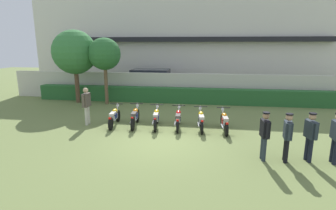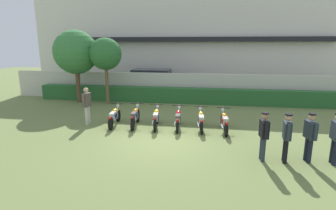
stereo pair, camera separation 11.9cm
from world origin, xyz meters
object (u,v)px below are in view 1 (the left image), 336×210
object	(u,v)px
tree_far_side	(105,54)
motorcycle_in_row_1	(135,117)
officer_2	(311,133)
tree_near_inspector	(75,52)
motorcycle_in_row_4	(201,120)
officer_0	(265,132)
motorcycle_in_row_3	(178,119)
inspector_person	(86,103)
motorcycle_in_row_2	(156,118)
motorcycle_in_row_5	(224,121)
motorcycle_in_row_0	(114,116)
parked_car	(153,82)
officer_1	(288,134)

from	to	relation	value
tree_far_side	motorcycle_in_row_1	size ratio (longest dim) A/B	2.10
officer_2	tree_near_inspector	bearing A→B (deg)	-42.13
motorcycle_in_row_4	officer_0	bearing A→B (deg)	-149.29
motorcycle_in_row_3	inspector_person	xyz separation A→B (m)	(-4.25, -0.08, 0.60)
tree_near_inspector	motorcycle_in_row_1	distance (m)	7.24
motorcycle_in_row_2	motorcycle_in_row_5	world-z (taller)	motorcycle_in_row_2
motorcycle_in_row_0	motorcycle_in_row_1	bearing A→B (deg)	-91.93
tree_near_inspector	motorcycle_in_row_2	distance (m)	7.98
motorcycle_in_row_0	motorcycle_in_row_3	bearing A→B (deg)	-93.66
inspector_person	officer_2	xyz separation A→B (m)	(8.76, -2.73, -0.10)
motorcycle_in_row_1	motorcycle_in_row_2	bearing A→B (deg)	-97.65
motorcycle_in_row_0	motorcycle_in_row_5	size ratio (longest dim) A/B	0.98
motorcycle_in_row_2	motorcycle_in_row_4	distance (m)	1.99
motorcycle_in_row_0	inspector_person	world-z (taller)	inspector_person
inspector_person	motorcycle_in_row_2	bearing A→B (deg)	0.56
parked_car	tree_near_inspector	size ratio (longest dim) A/B	0.99
motorcycle_in_row_3	inspector_person	world-z (taller)	inspector_person
tree_near_inspector	officer_2	size ratio (longest dim) A/B	2.86
motorcycle_in_row_1	motorcycle_in_row_5	distance (m)	3.99
tree_far_side	officer_1	xyz separation A→B (m)	(8.77, -7.26, -2.14)
motorcycle_in_row_0	officer_0	distance (m)	6.70
motorcycle_in_row_3	officer_1	distance (m)	4.82
inspector_person	officer_2	bearing A→B (deg)	-17.31
motorcycle_in_row_4	officer_2	xyz separation A→B (m)	(3.50, -2.74, 0.49)
officer_1	tree_far_side	bearing A→B (deg)	-31.91
tree_far_side	motorcycle_in_row_3	distance (m)	7.09
tree_far_side	motorcycle_in_row_3	world-z (taller)	tree_far_side
motorcycle_in_row_4	officer_1	distance (m)	4.03
tree_far_side	motorcycle_in_row_4	distance (m)	7.87
officer_0	officer_2	xyz separation A→B (m)	(1.41, 0.12, -0.00)
motorcycle_in_row_5	officer_1	world-z (taller)	officer_1
motorcycle_in_row_2	motorcycle_in_row_5	xyz separation A→B (m)	(3.00, -0.09, -0.01)
tree_near_inspector	motorcycle_in_row_3	bearing A→B (deg)	-32.43
motorcycle_in_row_3	officer_2	size ratio (longest dim) A/B	1.20
motorcycle_in_row_2	officer_2	xyz separation A→B (m)	(5.49, -2.76, 0.48)
motorcycle_in_row_1	motorcycle_in_row_0	bearing A→B (deg)	87.28
motorcycle_in_row_2	motorcycle_in_row_0	bearing A→B (deg)	84.16
parked_car	motorcycle_in_row_4	distance (m)	8.63
tree_far_side	motorcycle_in_row_5	xyz separation A→B (m)	(7.00, -4.44, -2.63)
officer_0	motorcycle_in_row_0	bearing A→B (deg)	-29.12
inspector_person	officer_0	distance (m)	7.88
motorcycle_in_row_3	parked_car	bearing A→B (deg)	15.92
tree_far_side	inspector_person	size ratio (longest dim) A/B	2.34
motorcycle_in_row_3	motorcycle_in_row_5	distance (m)	2.02
motorcycle_in_row_1	officer_2	bearing A→B (deg)	-119.13
tree_far_side	motorcycle_in_row_1	distance (m)	5.88
officer_0	officer_2	size ratio (longest dim) A/B	1.00
motorcycle_in_row_1	officer_0	xyz separation A→B (m)	(5.07, -2.91, 0.48)
tree_far_side	officer_2	world-z (taller)	tree_far_side
parked_car	motorcycle_in_row_2	xyz separation A→B (m)	(1.75, -7.74, -0.48)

